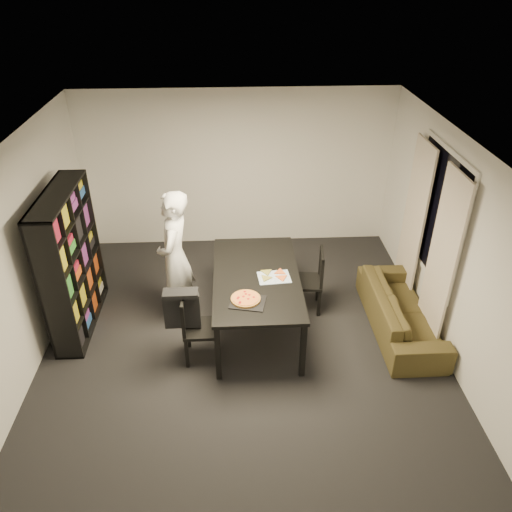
{
  "coord_description": "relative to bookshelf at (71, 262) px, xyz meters",
  "views": [
    {
      "loc": [
        -0.09,
        -4.87,
        4.31
      ],
      "look_at": [
        0.19,
        0.47,
        1.05
      ],
      "focal_mm": 35.0,
      "sensor_mm": 36.0,
      "label": 1
    }
  ],
  "objects": [
    {
      "name": "room",
      "position": [
        2.16,
        -0.6,
        0.35
      ],
      "size": [
        5.01,
        5.51,
        2.61
      ],
      "color": "black",
      "rests_on": "ground"
    },
    {
      "name": "window_pane",
      "position": [
        4.64,
        -0.0,
        0.55
      ],
      "size": [
        0.02,
        1.4,
        1.6
      ],
      "primitive_type": "cube",
      "color": "black",
      "rests_on": "room"
    },
    {
      "name": "window_frame",
      "position": [
        4.64,
        -0.0,
        0.55
      ],
      "size": [
        0.03,
        1.52,
        1.72
      ],
      "primitive_type": "cube",
      "color": "white",
      "rests_on": "room"
    },
    {
      "name": "curtain_left",
      "position": [
        4.56,
        -0.52,
        0.2
      ],
      "size": [
        0.03,
        0.7,
        2.25
      ],
      "primitive_type": "cube",
      "color": "beige",
      "rests_on": "room"
    },
    {
      "name": "curtain_right",
      "position": [
        4.56,
        0.52,
        0.2
      ],
      "size": [
        0.03,
        0.7,
        2.25
      ],
      "primitive_type": "cube",
      "color": "beige",
      "rests_on": "room"
    },
    {
      "name": "bookshelf",
      "position": [
        0.0,
        0.0,
        0.0
      ],
      "size": [
        0.35,
        1.5,
        1.9
      ],
      "primitive_type": "cube",
      "color": "black",
      "rests_on": "room"
    },
    {
      "name": "dining_table",
      "position": [
        2.34,
        -0.23,
        -0.21
      ],
      "size": [
        1.09,
        1.96,
        0.81
      ],
      "color": "black",
      "rests_on": "room"
    },
    {
      "name": "chair_left",
      "position": [
        1.57,
        -0.77,
        -0.43
      ],
      "size": [
        0.43,
        0.43,
        0.92
      ],
      "rotation": [
        0.0,
        0.0,
        1.58
      ],
      "color": "black",
      "rests_on": "room"
    },
    {
      "name": "chair_right",
      "position": [
        3.14,
        0.15,
        -0.43
      ],
      "size": [
        0.47,
        0.47,
        0.92
      ],
      "rotation": [
        0.0,
        0.0,
        -1.68
      ],
      "color": "black",
      "rests_on": "room"
    },
    {
      "name": "draped_jacket",
      "position": [
        1.44,
        -0.77,
        -0.19
      ],
      "size": [
        0.43,
        0.18,
        0.51
      ],
      "rotation": [
        0.0,
        0.0,
        1.58
      ],
      "color": "black",
      "rests_on": "chair_left"
    },
    {
      "name": "person",
      "position": [
        1.3,
        0.09,
        -0.03
      ],
      "size": [
        0.51,
        0.72,
        1.85
      ],
      "primitive_type": "imported",
      "rotation": [
        0.0,
        0.0,
        -1.68
      ],
      "color": "silver",
      "rests_on": "room"
    },
    {
      "name": "baking_tray",
      "position": [
        2.22,
        -0.78,
        -0.13
      ],
      "size": [
        0.46,
        0.4,
        0.01
      ],
      "primitive_type": "cube",
      "rotation": [
        0.0,
        0.0,
        -0.22
      ],
      "color": "black",
      "rests_on": "dining_table"
    },
    {
      "name": "pepperoni_pizza",
      "position": [
        2.19,
        -0.74,
        -0.11
      ],
      "size": [
        0.35,
        0.35,
        0.03
      ],
      "rotation": [
        0.0,
        0.0,
        0.35
      ],
      "color": "#A16B2E",
      "rests_on": "dining_table"
    },
    {
      "name": "kitchen_towel",
      "position": [
        2.56,
        -0.28,
        -0.13
      ],
      "size": [
        0.43,
        0.33,
        0.01
      ],
      "primitive_type": "cube",
      "rotation": [
        0.0,
        0.0,
        0.09
      ],
      "color": "silver",
      "rests_on": "dining_table"
    },
    {
      "name": "pizza_slices",
      "position": [
        2.56,
        -0.24,
        -0.12
      ],
      "size": [
        0.46,
        0.43,
        0.01
      ],
      "primitive_type": null,
      "rotation": [
        0.0,
        0.0,
        -0.38
      ],
      "color": "#BD773B",
      "rests_on": "dining_table"
    },
    {
      "name": "sofa",
      "position": [
        4.25,
        -0.35,
        -0.67
      ],
      "size": [
        0.74,
        1.89,
        0.55
      ],
      "primitive_type": "imported",
      "rotation": [
        0.0,
        0.0,
        1.57
      ],
      "color": "#3E3918",
      "rests_on": "room"
    }
  ]
}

